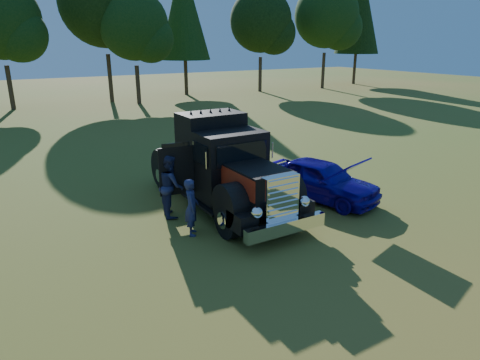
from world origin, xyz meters
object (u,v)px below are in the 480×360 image
diamond_t_truck (224,170)px  spectator_near (192,207)px  spectator_far (170,185)px  hotrod_coupe (321,180)px

diamond_t_truck → spectator_near: diamond_t_truck is taller
diamond_t_truck → spectator_far: diamond_t_truck is taller
spectator_near → diamond_t_truck: bearing=-29.8°
diamond_t_truck → spectator_far: bearing=172.0°
spectator_far → hotrod_coupe: bearing=-93.7°
diamond_t_truck → hotrod_coupe: bearing=-18.3°
spectator_far → diamond_t_truck: bearing=-86.9°
hotrod_coupe → spectator_near: (-5.01, -0.30, 0.12)m
diamond_t_truck → spectator_near: (-1.80, -1.36, -0.46)m
diamond_t_truck → hotrod_coupe: diamond_t_truck is taller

